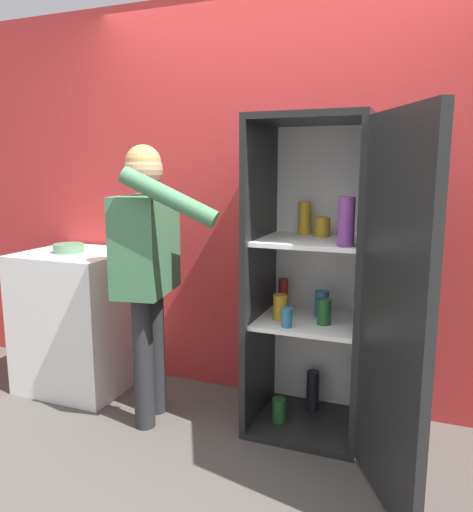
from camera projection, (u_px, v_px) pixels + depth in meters
ground_plane at (221, 475)px, 2.45m from camera, size 12.00×12.00×0.00m
wall_back at (281, 203)px, 3.13m from camera, size 7.00×0.06×2.55m
refrigerator at (328, 285)px, 2.67m from camera, size 0.97×1.15×1.76m
person at (148, 253)px, 2.83m from camera, size 0.70×0.60×1.62m
counter at (80, 319)px, 3.41m from camera, size 0.70×0.63×0.94m
bowl at (68, 248)px, 3.31m from camera, size 0.20×0.20×0.06m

